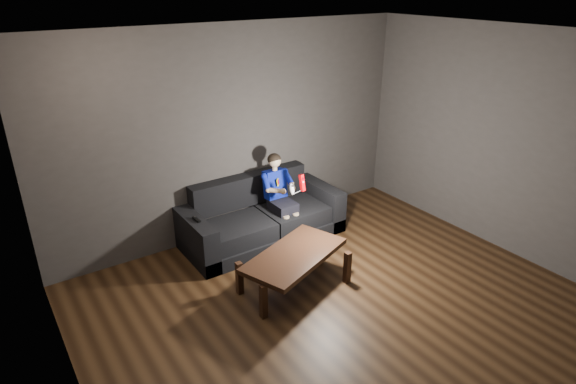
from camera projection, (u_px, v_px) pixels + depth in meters
floor at (363, 327)px, 4.75m from camera, size 5.00×5.00×0.00m
back_wall at (236, 133)px, 6.09m from camera, size 5.00×0.04×2.70m
left_wall at (71, 303)px, 2.92m from camera, size 0.04×5.00×2.70m
right_wall at (534, 151)px, 5.49m from camera, size 0.04×5.00×2.70m
ceiling at (386, 43)px, 3.65m from camera, size 5.00×5.00×0.02m
sofa at (262, 220)px, 6.27m from camera, size 2.07×0.89×0.80m
child at (279, 189)px, 6.18m from camera, size 0.42×0.51×1.02m
wii_remote_red at (302, 183)px, 5.84m from camera, size 0.06×0.09×0.21m
nunchuk_white at (292, 189)px, 5.78m from camera, size 0.06×0.09×0.15m
wii_remote_black at (196, 219)px, 5.60m from camera, size 0.05×0.15×0.03m
coffee_table at (294, 258)px, 5.20m from camera, size 1.34×0.99×0.44m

